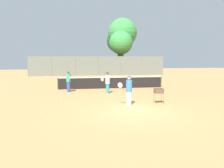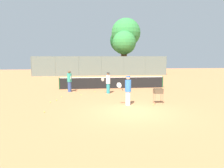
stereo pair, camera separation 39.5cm
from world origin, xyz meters
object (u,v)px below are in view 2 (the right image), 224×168
tennis_net (113,82)px  player_red_cap (108,83)px  parked_car (117,70)px  ball_cart (158,92)px  player_yellow_shirt (128,90)px  player_white_outfit (69,81)px

tennis_net → player_red_cap: bearing=-104.8°
parked_car → player_red_cap: bearing=-100.5°
player_red_cap → ball_cart: bearing=92.9°
ball_cart → parked_car: parked_car is taller
player_yellow_shirt → parked_car: size_ratio=0.43×
player_red_cap → parked_car: (3.69, 19.94, -0.22)m
tennis_net → player_red_cap: size_ratio=5.83×
ball_cart → player_yellow_shirt: bearing=-173.5°
tennis_net → player_yellow_shirt: size_ratio=5.46×
player_red_cap → player_yellow_shirt: 4.50m
tennis_net → parked_car: (2.98, 17.25, 0.10)m
player_red_cap → parked_car: size_ratio=0.40×
player_red_cap → ball_cart: (2.72, -4.21, -0.15)m
player_white_outfit → player_red_cap: player_white_outfit is taller
player_yellow_shirt → ball_cart: (1.98, 0.23, -0.21)m
player_white_outfit → ball_cart: bearing=32.6°
parked_car → player_yellow_shirt: bearing=-96.9°
player_red_cap → parked_car: 20.28m
player_red_cap → player_yellow_shirt: size_ratio=0.94×
player_white_outfit → player_red_cap: bearing=54.2°
tennis_net → ball_cart: bearing=-73.8°
player_white_outfit → parked_car: bearing=145.4°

